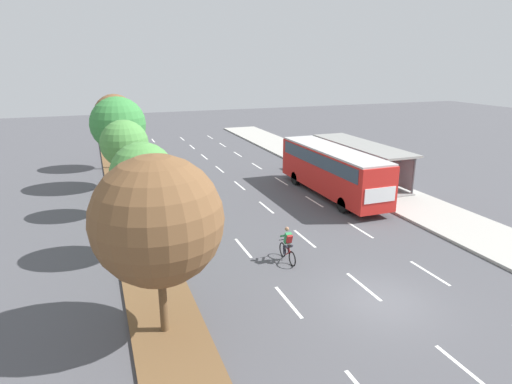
% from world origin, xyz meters
% --- Properties ---
extents(ground_plane, '(140.00, 140.00, 0.00)m').
position_xyz_m(ground_plane, '(0.00, 0.00, 0.00)').
color(ground_plane, '#4C4C51').
extents(median_strip, '(2.60, 52.00, 0.12)m').
position_xyz_m(median_strip, '(-8.30, 20.00, 0.06)').
color(median_strip, brown).
rests_on(median_strip, ground).
extents(sidewalk_right, '(4.50, 52.00, 0.15)m').
position_xyz_m(sidewalk_right, '(9.25, 20.00, 0.07)').
color(sidewalk_right, '#ADAAA3').
rests_on(sidewalk_right, ground).
extents(lane_divider_left, '(0.14, 46.93, 0.01)m').
position_xyz_m(lane_divider_left, '(-3.50, 17.96, 0.00)').
color(lane_divider_left, white).
rests_on(lane_divider_left, ground).
extents(lane_divider_center, '(0.14, 46.93, 0.01)m').
position_xyz_m(lane_divider_center, '(0.00, 17.96, 0.00)').
color(lane_divider_center, white).
rests_on(lane_divider_center, ground).
extents(lane_divider_right, '(0.14, 46.93, 0.01)m').
position_xyz_m(lane_divider_right, '(3.50, 17.96, 0.00)').
color(lane_divider_right, white).
rests_on(lane_divider_right, ground).
extents(bus_shelter, '(2.90, 10.45, 2.86)m').
position_xyz_m(bus_shelter, '(9.53, 15.77, 1.87)').
color(bus_shelter, gray).
rests_on(bus_shelter, sidewalk_right).
extents(bus, '(2.54, 11.29, 3.37)m').
position_xyz_m(bus, '(5.25, 13.28, 2.07)').
color(bus, red).
rests_on(bus, ground).
extents(cyclist, '(0.46, 1.82, 1.71)m').
position_xyz_m(cyclist, '(-2.01, 4.68, 0.79)').
color(cyclist, black).
rests_on(cyclist, ground).
extents(median_tree_nearest, '(4.37, 4.37, 6.28)m').
position_xyz_m(median_tree_nearest, '(-8.42, 0.95, 4.21)').
color(median_tree_nearest, brown).
rests_on(median_tree_nearest, median_strip).
extents(median_tree_second, '(3.00, 3.00, 5.55)m').
position_xyz_m(median_tree_second, '(-8.16, 7.42, 4.15)').
color(median_tree_second, brown).
rests_on(median_tree_second, median_strip).
extents(median_tree_third, '(2.81, 2.81, 5.79)m').
position_xyz_m(median_tree_third, '(-8.45, 13.88, 4.47)').
color(median_tree_third, brown).
rests_on(median_tree_third, median_strip).
extents(median_tree_fourth, '(3.94, 3.94, 6.65)m').
position_xyz_m(median_tree_fourth, '(-8.37, 20.34, 4.79)').
color(median_tree_fourth, brown).
rests_on(median_tree_fourth, median_strip).
extents(median_tree_fifth, '(3.48, 3.48, 6.38)m').
position_xyz_m(median_tree_fifth, '(-8.23, 26.81, 4.74)').
color(median_tree_fifth, brown).
rests_on(median_tree_fifth, median_strip).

